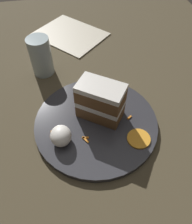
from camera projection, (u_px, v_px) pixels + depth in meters
name	position (u px, v px, depth m)	size (l,w,h in m)	color
ground_plane	(98.00, 114.00, 0.57)	(6.00, 6.00, 0.00)	black
dining_table	(98.00, 111.00, 0.57)	(1.34, 1.01, 0.02)	#4C422D
plate	(96.00, 123.00, 0.52)	(0.29, 0.29, 0.01)	#333338
cake_slice	(99.00, 101.00, 0.49)	(0.11, 0.12, 0.09)	brown
cream_dollop	(61.00, 136.00, 0.47)	(0.05, 0.05, 0.04)	white
orange_garnish	(139.00, 139.00, 0.48)	(0.05, 0.05, 0.00)	orange
carrot_shreds_scatter	(85.00, 133.00, 0.49)	(0.06, 0.20, 0.00)	orange
drinking_glass	(41.00, 59.00, 0.61)	(0.06, 0.06, 0.11)	silver
menu_card	(70.00, 34.00, 0.77)	(0.18, 0.23, 0.00)	beige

